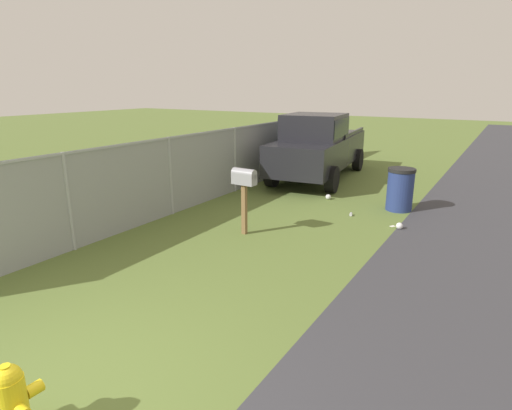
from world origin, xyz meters
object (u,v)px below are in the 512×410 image
Objects in this scene: fire_hydrant at (12,403)px; mailbox at (244,182)px; pickup_truck at (318,145)px; trash_bin at (400,189)px.

mailbox is at bearing 14.91° from fire_hydrant.
pickup_truck is (10.95, 2.00, 0.76)m from fire_hydrant.
pickup_truck is (5.63, 0.86, 0.02)m from mailbox.
trash_bin is (-2.25, -3.13, -0.59)m from pickup_truck.
fire_hydrant is 11.16m from pickup_truck.
trash_bin reaches higher than fire_hydrant.
pickup_truck is at bearing 13.21° from fire_hydrant.
mailbox reaches higher than trash_bin.
fire_hydrant is at bearing 172.60° from trash_bin.
mailbox reaches higher than fire_hydrant.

